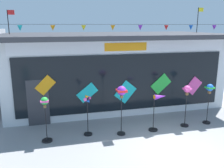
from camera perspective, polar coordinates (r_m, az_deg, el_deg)
name	(u,v)px	position (r m, az deg, el deg)	size (l,w,h in m)	color
ground_plane	(177,151)	(8.92, 14.94, -15.06)	(80.00, 80.00, 0.00)	gray
kite_shop_building	(112,68)	(13.36, -0.01, 3.79)	(11.13, 5.86, 5.20)	silver
wind_spinner_far_left	(45,111)	(9.15, -15.43, -6.17)	(0.39, 0.39, 1.72)	black
wind_spinner_left	(88,113)	(9.47, -5.75, -6.92)	(0.33, 0.33, 1.65)	black
wind_spinner_center_left	(122,95)	(9.26, 2.26, -2.71)	(0.37, 0.37, 1.98)	black
wind_spinner_center_right	(158,106)	(9.99, 10.77, -5.09)	(0.71, 0.37, 1.54)	black
wind_spinner_right	(187,96)	(10.57, 17.15, -2.73)	(0.34, 0.34, 1.79)	black
wind_spinner_far_right	(209,94)	(11.22, 21.89, -2.13)	(0.34, 0.34, 1.78)	black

